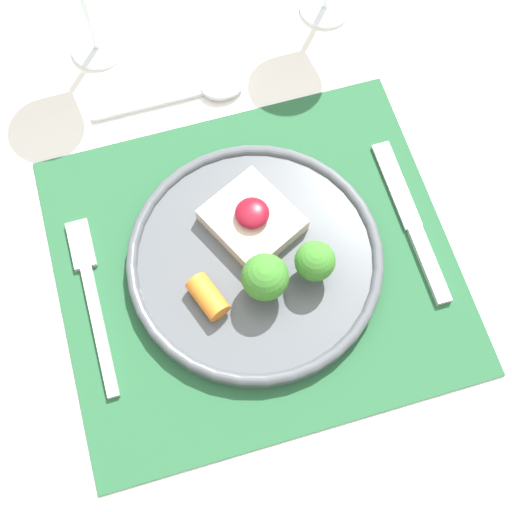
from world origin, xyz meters
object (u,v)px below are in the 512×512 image
Objects in this scene: knife at (415,231)px; fork at (91,292)px; spoon at (206,89)px; dinner_plate at (257,258)px.

fork is at bearing 173.05° from knife.
knife reaches higher than fork.
spoon reaches higher than knife.
knife is at bearing -4.30° from dinner_plate.
fork is 1.00× the size of knife.
dinner_plate is 0.18m from knife.
dinner_plate is 0.23m from spoon.
dinner_plate is 1.36× the size of knife.
dinner_plate is at bearing -2.78° from fork.
knife is 1.08× the size of spoon.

